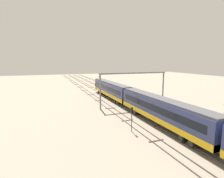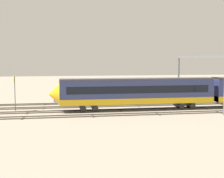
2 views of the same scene
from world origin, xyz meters
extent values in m
plane|color=gray|center=(0.00, 0.00, 0.00)|extent=(203.59, 203.59, 0.00)
cube|color=#59544C|center=(0.00, -7.04, 0.08)|extent=(187.59, 0.07, 0.16)
cube|color=#59544C|center=(0.00, -5.60, 0.08)|extent=(187.59, 0.07, 0.16)
cube|color=#473828|center=(-27.36, -6.32, 0.04)|extent=(0.24, 2.40, 0.08)
cube|color=#473828|center=(-19.54, -6.32, 0.04)|extent=(0.24, 2.40, 0.08)
cube|color=#473828|center=(-11.72, -6.32, 0.04)|extent=(0.24, 2.40, 0.08)
cube|color=#473828|center=(-3.91, -6.32, 0.04)|extent=(0.24, 2.40, 0.08)
cube|color=#473828|center=(3.91, -6.32, 0.04)|extent=(0.24, 2.40, 0.08)
cube|color=#473828|center=(11.72, -6.32, 0.04)|extent=(0.24, 2.40, 0.08)
cube|color=#473828|center=(19.54, -6.32, 0.04)|extent=(0.24, 2.40, 0.08)
cube|color=#473828|center=(27.36, -6.32, 0.04)|extent=(0.24, 2.40, 0.08)
cube|color=#473828|center=(35.17, -6.32, 0.04)|extent=(0.24, 2.40, 0.08)
cube|color=#473828|center=(42.99, -6.32, 0.04)|extent=(0.24, 2.40, 0.08)
cube|color=#473828|center=(50.80, -6.32, 0.04)|extent=(0.24, 2.40, 0.08)
cube|color=#473828|center=(58.62, -6.32, 0.04)|extent=(0.24, 2.40, 0.08)
cube|color=#473828|center=(66.44, -6.32, 0.04)|extent=(0.24, 2.40, 0.08)
cube|color=#473828|center=(74.25, -6.32, 0.04)|extent=(0.24, 2.40, 0.08)
cube|color=#473828|center=(82.07, -6.32, 0.04)|extent=(0.24, 2.40, 0.08)
cube|color=#473828|center=(89.88, -6.32, 0.04)|extent=(0.24, 2.40, 0.08)
cube|color=#59544C|center=(0.00, -2.82, 0.08)|extent=(187.59, 0.07, 0.16)
cube|color=#59544C|center=(0.00, -1.39, 0.08)|extent=(187.59, 0.07, 0.16)
cube|color=#473828|center=(-35.17, -2.11, 0.04)|extent=(0.24, 2.40, 0.08)
cube|color=#473828|center=(-27.36, -2.11, 0.04)|extent=(0.24, 2.40, 0.08)
cube|color=#473828|center=(-19.54, -2.11, 0.04)|extent=(0.24, 2.40, 0.08)
cube|color=#473828|center=(-11.72, -2.11, 0.04)|extent=(0.24, 2.40, 0.08)
cube|color=#473828|center=(-3.91, -2.11, 0.04)|extent=(0.24, 2.40, 0.08)
cube|color=#473828|center=(3.91, -2.11, 0.04)|extent=(0.24, 2.40, 0.08)
cube|color=#473828|center=(11.72, -2.11, 0.04)|extent=(0.24, 2.40, 0.08)
cube|color=#473828|center=(19.54, -2.11, 0.04)|extent=(0.24, 2.40, 0.08)
cube|color=#473828|center=(27.36, -2.11, 0.04)|extent=(0.24, 2.40, 0.08)
cube|color=#473828|center=(35.17, -2.11, 0.04)|extent=(0.24, 2.40, 0.08)
cube|color=#473828|center=(42.99, -2.11, 0.04)|extent=(0.24, 2.40, 0.08)
cube|color=#473828|center=(50.80, -2.11, 0.04)|extent=(0.24, 2.40, 0.08)
cube|color=#473828|center=(58.62, -2.11, 0.04)|extent=(0.24, 2.40, 0.08)
cube|color=#473828|center=(66.44, -2.11, 0.04)|extent=(0.24, 2.40, 0.08)
cube|color=#473828|center=(74.25, -2.11, 0.04)|extent=(0.24, 2.40, 0.08)
cube|color=#473828|center=(82.07, -2.11, 0.04)|extent=(0.24, 2.40, 0.08)
cube|color=#473828|center=(89.88, -2.11, 0.04)|extent=(0.24, 2.40, 0.08)
cube|color=#59544C|center=(0.00, 1.39, 0.08)|extent=(187.59, 0.07, 0.16)
cube|color=#59544C|center=(0.00, 2.82, 0.08)|extent=(187.59, 0.07, 0.16)
cube|color=#473828|center=(-34.74, 2.11, 0.04)|extent=(0.24, 2.40, 0.08)
cube|color=#473828|center=(-27.79, 2.11, 0.04)|extent=(0.24, 2.40, 0.08)
cube|color=#473828|center=(-20.84, 2.11, 0.04)|extent=(0.24, 2.40, 0.08)
cube|color=#473828|center=(-13.90, 2.11, 0.04)|extent=(0.24, 2.40, 0.08)
cube|color=#473828|center=(-6.95, 2.11, 0.04)|extent=(0.24, 2.40, 0.08)
cube|color=#473828|center=(0.00, 2.11, 0.04)|extent=(0.24, 2.40, 0.08)
cube|color=#473828|center=(6.95, 2.11, 0.04)|extent=(0.24, 2.40, 0.08)
cube|color=#473828|center=(13.90, 2.11, 0.04)|extent=(0.24, 2.40, 0.08)
cube|color=#473828|center=(20.84, 2.11, 0.04)|extent=(0.24, 2.40, 0.08)
cube|color=#473828|center=(27.79, 2.11, 0.04)|extent=(0.24, 2.40, 0.08)
cube|color=#473828|center=(34.74, 2.11, 0.04)|extent=(0.24, 2.40, 0.08)
cube|color=#473828|center=(41.69, 2.11, 0.04)|extent=(0.24, 2.40, 0.08)
cube|color=#473828|center=(48.63, 2.11, 0.04)|extent=(0.24, 2.40, 0.08)
cube|color=#473828|center=(55.58, 2.11, 0.04)|extent=(0.24, 2.40, 0.08)
cube|color=#473828|center=(62.53, 2.11, 0.04)|extent=(0.24, 2.40, 0.08)
cube|color=#473828|center=(69.48, 2.11, 0.04)|extent=(0.24, 2.40, 0.08)
cube|color=#473828|center=(76.42, 2.11, 0.04)|extent=(0.24, 2.40, 0.08)
cube|color=#473828|center=(83.37, 2.11, 0.04)|extent=(0.24, 2.40, 0.08)
cube|color=#473828|center=(90.32, 2.11, 0.04)|extent=(0.24, 2.40, 0.08)
cube|color=#59544C|center=(0.00, 5.60, 0.08)|extent=(187.59, 0.07, 0.16)
cube|color=#59544C|center=(0.00, 7.04, 0.08)|extent=(187.59, 0.07, 0.16)
cube|color=#473828|center=(-32.83, 6.32, 0.04)|extent=(0.24, 2.40, 0.08)
cube|color=#473828|center=(-23.45, 6.32, 0.04)|extent=(0.24, 2.40, 0.08)
cube|color=#473828|center=(-14.07, 6.32, 0.04)|extent=(0.24, 2.40, 0.08)
cube|color=#473828|center=(-4.69, 6.32, 0.04)|extent=(0.24, 2.40, 0.08)
cube|color=#473828|center=(4.69, 6.32, 0.04)|extent=(0.24, 2.40, 0.08)
cube|color=#473828|center=(14.07, 6.32, 0.04)|extent=(0.24, 2.40, 0.08)
cube|color=#473828|center=(23.45, 6.32, 0.04)|extent=(0.24, 2.40, 0.08)
cube|color=#473828|center=(32.83, 6.32, 0.04)|extent=(0.24, 2.40, 0.08)
cube|color=#473828|center=(42.21, 6.32, 0.04)|extent=(0.24, 2.40, 0.08)
cube|color=#473828|center=(51.59, 6.32, 0.04)|extent=(0.24, 2.40, 0.08)
cube|color=#473828|center=(60.97, 6.32, 0.04)|extent=(0.24, 2.40, 0.08)
cube|color=#473828|center=(70.34, 6.32, 0.04)|extent=(0.24, 2.40, 0.08)
cube|color=#473828|center=(79.72, 6.32, 0.04)|extent=(0.24, 2.40, 0.08)
cube|color=#473828|center=(89.10, 6.32, 0.04)|extent=(0.24, 2.40, 0.08)
cube|color=navy|center=(-2.79, 2.11, 2.86)|extent=(24.00, 2.90, 3.60)
cube|color=gold|center=(-2.79, 2.11, 1.51)|extent=(24.00, 2.94, 0.90)
cube|color=#4C4C51|center=(-2.79, 2.11, 4.81)|extent=(24.00, 2.50, 0.30)
cube|color=black|center=(-2.79, 0.65, 3.29)|extent=(22.00, 0.04, 1.10)
cube|color=black|center=(-2.79, 3.57, 3.29)|extent=(22.00, 0.04, 1.10)
cylinder|color=black|center=(-11.37, 2.11, 0.61)|extent=(0.90, 2.70, 0.90)
cylinder|color=black|center=(-9.57, 2.11, 0.61)|extent=(0.90, 2.70, 0.90)
cylinder|color=black|center=(3.99, 2.11, 0.61)|extent=(0.90, 2.70, 0.90)
cylinder|color=black|center=(5.79, 2.11, 0.61)|extent=(0.90, 2.70, 0.90)
cube|color=navy|center=(-27.59, 2.11, 2.86)|extent=(24.00, 2.90, 3.60)
cube|color=gold|center=(-27.59, 2.11, 1.51)|extent=(24.00, 2.94, 0.90)
cube|color=#4C4C51|center=(-27.59, 2.11, 4.81)|extent=(24.00, 2.50, 0.30)
cube|color=black|center=(-27.59, 0.65, 3.29)|extent=(22.00, 0.04, 1.10)
cube|color=black|center=(-27.59, 3.57, 3.29)|extent=(22.00, 0.04, 1.10)
cylinder|color=black|center=(-36.17, 2.11, 0.61)|extent=(0.90, 2.70, 0.90)
cylinder|color=black|center=(-34.37, 2.11, 0.61)|extent=(0.90, 2.70, 0.90)
cylinder|color=black|center=(-20.81, 2.11, 0.61)|extent=(0.90, 2.70, 0.90)
cylinder|color=black|center=(-19.01, 2.11, 0.61)|extent=(0.90, 2.70, 0.90)
cone|color=gold|center=(10.01, 2.11, 2.68)|extent=(1.60, 3.24, 3.24)
cylinder|color=slate|center=(-13.76, -8.80, 4.05)|extent=(0.36, 0.36, 8.09)
cylinder|color=slate|center=(-13.76, 8.65, 4.05)|extent=(0.36, 0.36, 8.09)
cube|color=slate|center=(-13.76, -0.07, 8.27)|extent=(0.40, 18.05, 0.35)
cylinder|color=#4C4C51|center=(15.90, -0.17, 2.68)|extent=(0.12, 0.12, 5.36)
cylinder|color=yellow|center=(15.94, -0.17, 4.92)|extent=(0.05, 0.97, 0.97)
cube|color=black|center=(15.97, -0.17, 4.92)|extent=(0.02, 0.44, 0.12)
cylinder|color=#4C4C51|center=(-32.01, -7.99, 1.84)|extent=(0.14, 0.14, 3.68)
cylinder|color=#4C4C51|center=(-28.36, 7.94, 1.52)|extent=(0.14, 0.14, 3.03)
cube|color=black|center=(-28.36, 7.94, 3.48)|extent=(0.20, 0.32, 0.90)
sphere|color=red|center=(-28.25, 7.94, 3.68)|extent=(0.20, 0.20, 0.20)
sphere|color=#262626|center=(-28.25, 7.94, 3.28)|extent=(0.20, 0.20, 0.20)
cube|color=gray|center=(9.46, -9.28, 0.75)|extent=(1.57, 0.88, 1.50)
cube|color=#333333|center=(10.25, -9.28, 0.97)|extent=(0.02, 0.62, 0.24)
camera|label=1|loc=(-52.83, 20.59, 11.19)|focal=28.64mm
camera|label=2|loc=(9.27, 49.22, 7.82)|focal=50.37mm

